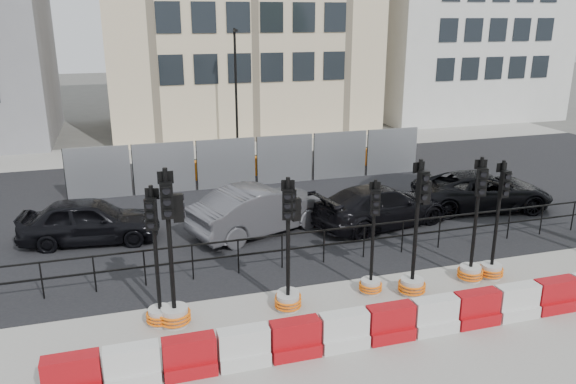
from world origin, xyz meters
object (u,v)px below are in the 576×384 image
object	(u,v)px
traffic_signal_a	(159,297)
car_a	(90,220)
traffic_signal_h	(493,255)
traffic_signal_d	(289,277)
car_c	(381,206)

from	to	relation	value
traffic_signal_a	car_a	bearing A→B (deg)	124.67
traffic_signal_a	traffic_signal_h	size ratio (longest dim) A/B	1.02
traffic_signal_a	traffic_signal_d	world-z (taller)	traffic_signal_a
traffic_signal_h	car_c	world-z (taller)	traffic_signal_h
traffic_signal_d	car_a	size ratio (longest dim) A/B	0.75
traffic_signal_h	car_a	xyz separation A→B (m)	(-10.07, 5.63, 0.04)
traffic_signal_d	traffic_signal_h	bearing A→B (deg)	-8.83
traffic_signal_h	traffic_signal_a	bearing A→B (deg)	176.24
traffic_signal_a	car_c	world-z (taller)	traffic_signal_a
traffic_signal_a	car_c	bearing A→B (deg)	47.94
traffic_signal_a	traffic_signal_h	world-z (taller)	traffic_signal_a
traffic_signal_d	car_c	world-z (taller)	traffic_signal_d
traffic_signal_a	car_a	xyz separation A→B (m)	(-1.61, 5.48, 0.03)
traffic_signal_h	car_c	xyz separation A→B (m)	(-1.08, 4.35, 0.02)
car_c	car_a	bearing A→B (deg)	70.05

